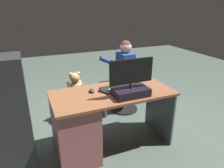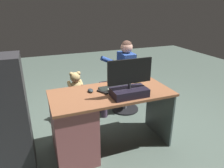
{
  "view_description": "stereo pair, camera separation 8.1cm",
  "coord_description": "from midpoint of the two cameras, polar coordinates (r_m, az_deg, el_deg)",
  "views": [
    {
      "loc": [
        0.88,
        2.46,
        1.71
      ],
      "look_at": [
        -0.18,
        -0.03,
        0.66
      ],
      "focal_mm": 33.42,
      "sensor_mm": 36.0,
      "label": 1
    },
    {
      "loc": [
        0.8,
        2.49,
        1.71
      ],
      "look_at": [
        -0.18,
        -0.03,
        0.66
      ],
      "focal_mm": 33.42,
      "sensor_mm": 36.0,
      "label": 2
    }
  ],
  "objects": [
    {
      "name": "ground_plane",
      "position": [
        3.12,
        -3.67,
        -12.06
      ],
      "size": [
        10.0,
        10.0,
        0.0
      ],
      "primitive_type": "plane",
      "color": "#47554D"
    },
    {
      "name": "desk",
      "position": [
        2.49,
        -8.73,
        -10.77
      ],
      "size": [
        1.41,
        0.67,
        0.75
      ],
      "color": "brown",
      "rests_on": "ground_plane"
    },
    {
      "name": "monitor",
      "position": [
        2.29,
        4.19,
        -0.48
      ],
      "size": [
        0.51,
        0.23,
        0.42
      ],
      "color": "black",
      "rests_on": "desk"
    },
    {
      "name": "keyboard",
      "position": [
        2.53,
        0.54,
        -0.95
      ],
      "size": [
        0.42,
        0.14,
        0.02
      ],
      "primitive_type": "cube",
      "color": "black",
      "rests_on": "desk"
    },
    {
      "name": "computer_mouse",
      "position": [
        2.43,
        -6.54,
        -1.85
      ],
      "size": [
        0.06,
        0.1,
        0.04
      ],
      "primitive_type": "ellipsoid",
      "color": "#242C30",
      "rests_on": "desk"
    },
    {
      "name": "cup",
      "position": [
        2.64,
        6.12,
        0.7
      ],
      "size": [
        0.07,
        0.07,
        0.09
      ],
      "primitive_type": "cylinder",
      "color": "yellow",
      "rests_on": "desk"
    },
    {
      "name": "tv_remote",
      "position": [
        2.41,
        -3.17,
        -2.19
      ],
      "size": [
        0.11,
        0.15,
        0.02
      ],
      "primitive_type": "cube",
      "rotation": [
        0.0,
        0.0,
        0.52
      ],
      "color": "black",
      "rests_on": "desk"
    },
    {
      "name": "notebook_binder",
      "position": [
        2.39,
        2.14,
        -2.28
      ],
      "size": [
        0.25,
        0.32,
        0.02
      ],
      "primitive_type": "cube",
      "rotation": [
        0.0,
        0.0,
        0.11
      ],
      "color": "beige",
      "rests_on": "desk"
    },
    {
      "name": "office_chair_teddy",
      "position": [
        3.26,
        -10.39,
        -5.63
      ],
      "size": [
        0.48,
        0.48,
        0.46
      ],
      "color": "black",
      "rests_on": "ground_plane"
    },
    {
      "name": "teddy_bear",
      "position": [
        3.13,
        -10.85,
        0.21
      ],
      "size": [
        0.22,
        0.23,
        0.33
      ],
      "color": "tan",
      "rests_on": "office_chair_teddy"
    },
    {
      "name": "visitor_chair",
      "position": [
        3.52,
        2.79,
        -3.04
      ],
      "size": [
        0.45,
        0.45,
        0.46
      ],
      "color": "black",
      "rests_on": "ground_plane"
    },
    {
      "name": "person",
      "position": [
        3.33,
        1.47,
        3.31
      ],
      "size": [
        0.57,
        0.48,
        1.18
      ],
      "color": "navy",
      "rests_on": "ground_plane"
    },
    {
      "name": "equipment_rack",
      "position": [
        2.38,
        -27.74,
        -8.41
      ],
      "size": [
        0.44,
        0.36,
        1.26
      ],
      "primitive_type": "cube",
      "color": "#272629",
      "rests_on": "ground_plane"
    }
  ]
}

